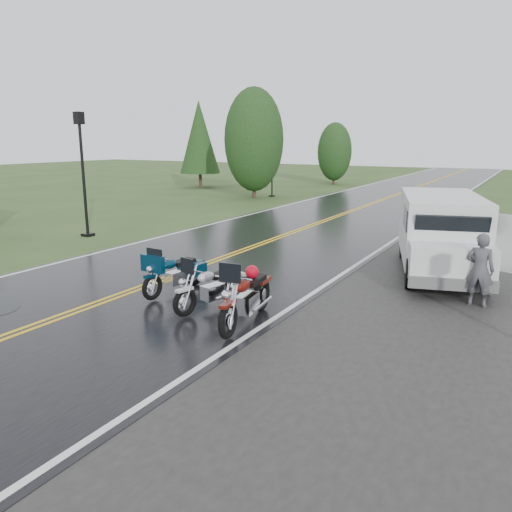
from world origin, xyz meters
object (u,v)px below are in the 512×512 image
Objects in this scene: motorcycle_silver at (184,291)px; van_white at (413,246)px; motorcycle_red at (228,306)px; lamp_post_near_left at (83,175)px; motorcycle_teal at (152,277)px; person_at_van at (480,271)px; lamp_post_far_left at (272,166)px.

van_white is (3.44, 4.33, 0.48)m from motorcycle_silver.
motorcycle_silver is at bearing 150.81° from motorcycle_red.
motorcycle_teal is at bearing -33.05° from lamp_post_near_left.
motorcycle_silver is 0.44× the size of lamp_post_near_left.
person_at_van is (3.62, 4.28, 0.12)m from motorcycle_red.
motorcycle_red is at bearing -30.12° from lamp_post_near_left.
motorcycle_red reaches higher than motorcycle_silver.
motorcycle_red is 0.50× the size of lamp_post_near_left.
lamp_post_near_left is (-9.99, 5.80, 1.60)m from motorcycle_red.
motorcycle_silver is 0.37× the size of van_white.
lamp_post_near_left is at bearing 150.74° from motorcycle_teal.
person_at_van is (1.54, -0.58, -0.27)m from van_white.
motorcycle_red is at bearing 53.53° from person_at_van.
van_white is at bearing 42.97° from motorcycle_teal.
lamp_post_near_left reaches higher than lamp_post_far_left.
person_at_van is at bearing 31.33° from motorcycle_teal.
motorcycle_red is 1.47m from motorcycle_silver.
lamp_post_near_left reaches higher than person_at_van.
lamp_post_far_left is at bearing 90.93° from lamp_post_near_left.
lamp_post_far_left is at bearing 107.96° from motorcycle_red.
motorcycle_teal is 7.06m from person_at_van.
motorcycle_red is 23.33m from lamp_post_far_left.
motorcycle_silver is (-1.37, 0.53, -0.08)m from motorcycle_red.
lamp_post_near_left is at bearing 159.35° from van_white.
motorcycle_teal is at bearing -157.01° from van_white.
motorcycle_teal is 0.99× the size of motorcycle_silver.
lamp_post_far_left is (-0.24, 15.13, -0.39)m from lamp_post_near_left.
lamp_post_near_left is (-13.61, 1.52, 1.47)m from person_at_van.
van_white reaches higher than motorcycle_silver.
motorcycle_teal is 0.43× the size of lamp_post_near_left.
motorcycle_red is at bearing -129.32° from van_white.
motorcycle_silver is 0.53× the size of lamp_post_far_left.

